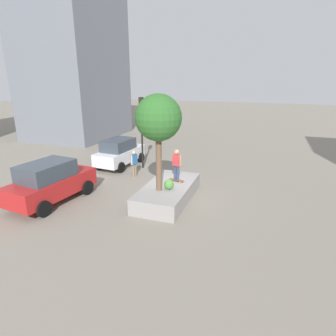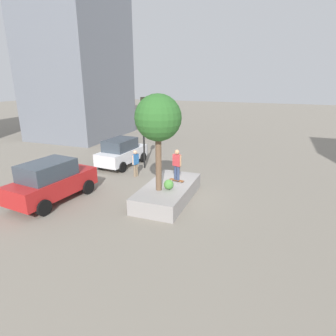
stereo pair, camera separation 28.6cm
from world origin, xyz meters
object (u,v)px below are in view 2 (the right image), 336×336
Objects in this scene: plaza_tree at (158,119)px; skateboarder at (177,163)px; skateboard at (177,180)px; sedan_parked at (51,181)px; planter_ledge at (168,192)px; police_car at (122,152)px; bystander_watching at (135,161)px; traffic_light_corner at (144,121)px.

plaza_tree is 2.79× the size of skateboarder.
skateboarder is at bearing -16.85° from plaza_tree.
skateboard is 0.18× the size of sedan_parked.
skateboarder is (0.00, 0.00, 0.95)m from skateboard.
sedan_parked is (-2.14, 5.36, 0.66)m from planter_ledge.
bystander_watching is at bearing -132.01° from police_car.
planter_ledge is at bearing -142.90° from traffic_light_corner.
sedan_parked is at bearing 154.93° from bystander_watching.
police_car is (5.09, 4.86, -3.20)m from plaza_tree.
plaza_tree reaches higher than sedan_parked.
planter_ledge is 1.00× the size of sedan_parked.
bystander_watching is (1.94, 3.35, -0.81)m from skateboarder.
skateboard is at bearing -16.85° from plaza_tree.
skateboard is at bearing -124.84° from police_car.
sedan_parked is at bearing 111.81° from planter_ledge.
planter_ledge is 0.98× the size of traffic_light_corner.
plaza_tree is 0.95× the size of traffic_light_corner.
sedan_parked is at bearing 177.36° from police_car.
planter_ledge is 6.25m from traffic_light_corner.
traffic_light_corner is at bearing 43.66° from skateboarder.
planter_ledge is at bearing -130.01° from bystander_watching.
skateboarder is at bearing 0.00° from skateboard.
traffic_light_corner is (6.59, -1.99, 2.16)m from sedan_parked.
planter_ledge is 6.70m from police_car.
skateboarder is (1.41, -0.43, -2.40)m from plaza_tree.
plaza_tree is at bearing -74.65° from sedan_parked.
sedan_parked is at bearing 105.35° from plaza_tree.
sedan_parked is 6.51m from police_car.
skateboard is 0.51× the size of skateboarder.
police_car is at bearing 43.65° from plaza_tree.
plaza_tree is 2.67× the size of bystander_watching.
bystander_watching is at bearing 41.12° from plaza_tree.
planter_ledge is 0.85m from skateboard.
skateboarder reaches higher than skateboard.
skateboard is (0.69, -0.23, 0.44)m from planter_ledge.
skateboard is (1.41, -0.43, -3.34)m from plaza_tree.
sedan_parked is (-2.83, 5.58, -0.73)m from skateboarder.
sedan_parked reaches higher than bystander_watching.
sedan_parked is at bearing 116.86° from skateboarder.
plaza_tree is 5.45× the size of skateboard.
traffic_light_corner is at bearing 37.10° from planter_ledge.
plaza_tree reaches higher than police_car.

